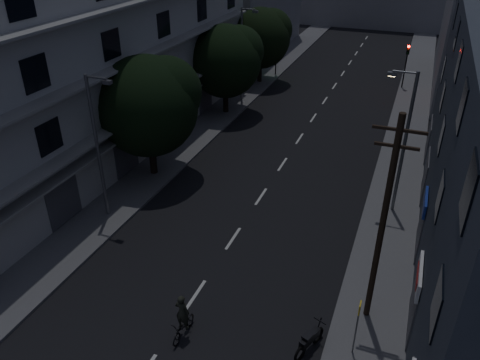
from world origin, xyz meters
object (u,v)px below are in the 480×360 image
Objects in this scene: utility_pole at (383,221)px; bus_stop_sign at (358,319)px; motorcycle at (309,341)px; cyclist at (183,322)px.

utility_pole reaches higher than bus_stop_sign.
motorcycle is at bearing -125.47° from utility_pole.
utility_pole is 3.71m from bus_stop_sign.
cyclist is (-6.71, -3.68, -4.16)m from utility_pole.
bus_stop_sign is at bearing 33.75° from motorcycle.
bus_stop_sign is (-0.22, -2.21, -2.98)m from utility_pole.
utility_pole is 3.56× the size of bus_stop_sign.
cyclist reaches higher than motorcycle.
motorcycle is 5.00m from cyclist.
bus_stop_sign is at bearing -95.61° from utility_pole.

